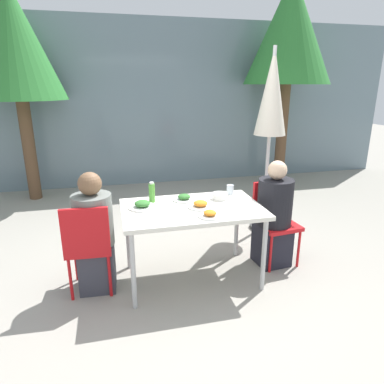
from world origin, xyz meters
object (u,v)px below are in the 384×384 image
chair_left (88,242)px  drinking_cup (230,189)px  chair_right (274,215)px  closed_umbrella (272,99)px  tree_behind_left (14,43)px  person_left (95,236)px  salad_bowl (220,196)px  tree_behind_right (290,32)px  person_right (274,217)px  bottle (152,193)px

chair_left → drinking_cup: chair_left is taller
chair_right → closed_umbrella: (0.28, 0.80, 1.18)m
chair_right → closed_umbrella: 1.45m
tree_behind_left → chair_right: bearing=-44.6°
person_left → salad_bowl: bearing=8.7°
salad_bowl → tree_behind_right: size_ratio=0.04×
closed_umbrella → tree_behind_right: (1.22, 1.96, 1.04)m
person_left → person_right: 1.81m
salad_bowl → tree_behind_left: 4.09m
salad_bowl → chair_left: bearing=-171.4°
salad_bowl → drinking_cup: bearing=40.8°
person_right → salad_bowl: person_right is taller
bottle → salad_bowl: size_ratio=1.27×
bottle → tree_behind_left: bearing=120.2°
drinking_cup → tree_behind_left: 4.08m
person_left → bottle: 0.67m
chair_right → tree_behind_left: 4.57m
person_left → chair_right: 1.86m
salad_bowl → tree_behind_right: 3.99m
drinking_cup → tree_behind_left: (-2.49, 2.78, 1.65)m
person_left → person_right: (1.81, 0.05, -0.00)m
chair_left → closed_umbrella: size_ratio=0.38×
chair_left → drinking_cup: (1.45, 0.33, 0.29)m
person_right → closed_umbrella: closed_umbrella is taller
chair_left → salad_bowl: chair_left is taller
chair_left → salad_bowl: 1.33m
person_left → closed_umbrella: bearing=26.8°
person_left → closed_umbrella: 2.61m
closed_umbrella → bottle: 1.94m
chair_right → chair_left: bearing=0.2°
closed_umbrella → tree_behind_right: bearing=58.0°
closed_umbrella → salad_bowl: bearing=-137.7°
closed_umbrella → tree_behind_left: bearing=147.0°
person_left → drinking_cup: person_left is taller
closed_umbrella → person_left: bearing=-156.3°
chair_right → closed_umbrella: closed_umbrella is taller
closed_umbrella → tree_behind_right: size_ratio=0.63×
person_left → person_right: size_ratio=1.00×
chair_right → person_left: bearing=-2.0°
closed_umbrella → tree_behind_right: tree_behind_right is taller
salad_bowl → person_left: bearing=-174.5°
chair_left → tree_behind_left: (-1.04, 3.11, 1.94)m
chair_left → tree_behind_right: bearing=44.2°
chair_right → drinking_cup: chair_right is taller
person_left → bottle: (0.56, 0.19, 0.32)m
person_left → chair_right: (1.85, 0.13, -0.02)m
salad_bowl → closed_umbrella: bearing=42.3°
chair_right → drinking_cup: bearing=-20.9°
person_left → tree_behind_left: (-1.09, 3.04, 1.92)m
drinking_cup → bottle: bearing=-175.4°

